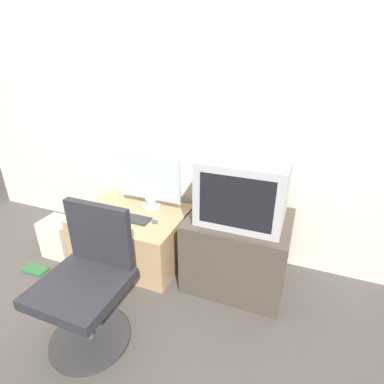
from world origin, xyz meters
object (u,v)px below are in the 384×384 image
(keyboard, at_px, (134,219))
(crt_tv, at_px, (244,189))
(main_monitor, at_px, (150,182))
(mouse, at_px, (155,222))
(cardboard_box_lower, at_px, (60,237))
(office_chair, at_px, (88,286))
(book, at_px, (35,270))

(keyboard, height_order, crt_tv, crt_tv)
(main_monitor, height_order, keyboard, main_monitor)
(mouse, distance_m, cardboard_box_lower, 1.00)
(crt_tv, bearing_deg, keyboard, -171.42)
(mouse, relative_size, crt_tv, 0.10)
(keyboard, relative_size, mouse, 4.87)
(keyboard, distance_m, crt_tv, 0.97)
(office_chair, height_order, cardboard_box_lower, office_chair)
(mouse, height_order, office_chair, office_chair)
(main_monitor, height_order, mouse, main_monitor)
(crt_tv, bearing_deg, mouse, -170.27)
(keyboard, height_order, cardboard_box_lower, keyboard)
(mouse, bearing_deg, keyboard, -175.54)
(main_monitor, xyz_separation_m, cardboard_box_lower, (-0.77, -0.40, -0.53))
(main_monitor, xyz_separation_m, mouse, (0.17, -0.26, -0.23))
(main_monitor, height_order, cardboard_box_lower, main_monitor)
(mouse, bearing_deg, main_monitor, 123.97)
(mouse, xyz_separation_m, office_chair, (-0.07, -0.77, -0.06))
(office_chair, bearing_deg, mouse, 85.00)
(office_chair, relative_size, book, 4.26)
(crt_tv, height_order, office_chair, crt_tv)
(main_monitor, relative_size, mouse, 9.87)
(crt_tv, relative_size, office_chair, 0.68)
(mouse, bearing_deg, crt_tv, 9.73)
(cardboard_box_lower, relative_size, book, 1.68)
(main_monitor, relative_size, crt_tv, 0.95)
(office_chair, bearing_deg, cardboard_box_lower, 144.52)
(keyboard, height_order, book, keyboard)
(mouse, xyz_separation_m, cardboard_box_lower, (-0.94, -0.14, -0.30))
(keyboard, distance_m, office_chair, 0.76)
(book, bearing_deg, crt_tv, 18.30)
(main_monitor, distance_m, cardboard_box_lower, 1.01)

